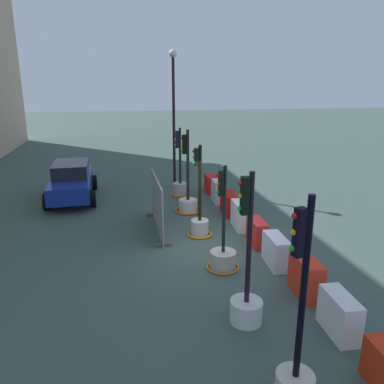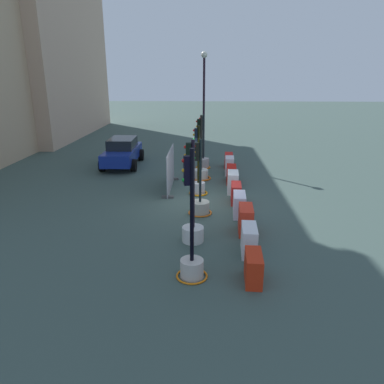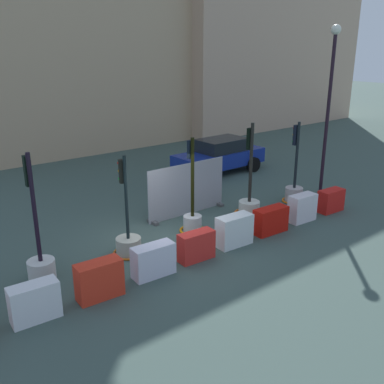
# 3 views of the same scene
# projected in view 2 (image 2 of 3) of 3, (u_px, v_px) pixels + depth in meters

# --- Properties ---
(ground_plane) EXTENTS (120.00, 120.00, 0.00)m
(ground_plane) POSITION_uv_depth(u_px,v_px,m) (202.00, 202.00, 14.93)
(ground_plane) COLOR #3D514A
(traffic_light_0) EXTENTS (0.83, 0.83, 3.40)m
(traffic_light_0) POSITION_uv_depth(u_px,v_px,m) (192.00, 257.00, 9.23)
(traffic_light_0) COLOR beige
(traffic_light_0) RESTS_ON ground_plane
(traffic_light_1) EXTENTS (0.68, 0.68, 3.24)m
(traffic_light_1) POSITION_uv_depth(u_px,v_px,m) (193.00, 223.00, 11.24)
(traffic_light_1) COLOR silver
(traffic_light_1) RESTS_ON ground_plane
(traffic_light_2) EXTENTS (0.90, 0.90, 2.84)m
(traffic_light_2) POSITION_uv_depth(u_px,v_px,m) (200.00, 203.00, 13.59)
(traffic_light_2) COLOR #B3B09F
(traffic_light_2) RESTS_ON ground_plane
(traffic_light_3) EXTENTS (0.83, 0.83, 3.00)m
(traffic_light_3) POSITION_uv_depth(u_px,v_px,m) (198.00, 183.00, 15.82)
(traffic_light_3) COLOR #BDBBBA
(traffic_light_3) RESTS_ON ground_plane
(traffic_light_4) EXTENTS (1.03, 1.03, 3.19)m
(traffic_light_4) POSITION_uv_depth(u_px,v_px,m) (201.00, 170.00, 18.14)
(traffic_light_4) COLOR silver
(traffic_light_4) RESTS_ON ground_plane
(traffic_light_5) EXTENTS (0.85, 0.85, 3.00)m
(traffic_light_5) POSITION_uv_depth(u_px,v_px,m) (203.00, 159.00, 20.27)
(traffic_light_5) COLOR #B3A7A7
(traffic_light_5) RESTS_ON ground_plane
(construction_barrier_0) EXTENTS (1.00, 0.47, 0.77)m
(construction_barrier_0) POSITION_uv_depth(u_px,v_px,m) (253.00, 268.00, 9.10)
(construction_barrier_0) COLOR red
(construction_barrier_0) RESTS_ON ground_plane
(construction_barrier_1) EXTENTS (1.05, 0.49, 0.84)m
(construction_barrier_1) POSITION_uv_depth(u_px,v_px,m) (249.00, 240.00, 10.54)
(construction_barrier_1) COLOR white
(construction_barrier_1) RESTS_ON ground_plane
(construction_barrier_2) EXTENTS (1.09, 0.51, 0.90)m
(construction_barrier_2) POSITION_uv_depth(u_px,v_px,m) (246.00, 220.00, 11.93)
(construction_barrier_2) COLOR red
(construction_barrier_2) RESTS_ON ground_plane
(construction_barrier_3) EXTENTS (1.12, 0.50, 0.84)m
(construction_barrier_3) POSITION_uv_depth(u_px,v_px,m) (239.00, 205.00, 13.41)
(construction_barrier_3) COLOR silver
(construction_barrier_3) RESTS_ON ground_plane
(construction_barrier_4) EXTENTS (1.04, 0.45, 0.80)m
(construction_barrier_4) POSITION_uv_depth(u_px,v_px,m) (236.00, 193.00, 14.74)
(construction_barrier_4) COLOR red
(construction_barrier_4) RESTS_ON ground_plane
(construction_barrier_5) EXTENTS (1.12, 0.53, 0.92)m
(construction_barrier_5) POSITION_uv_depth(u_px,v_px,m) (233.00, 182.00, 16.10)
(construction_barrier_5) COLOR silver
(construction_barrier_5) RESTS_ON ground_plane
(construction_barrier_6) EXTENTS (1.17, 0.51, 0.82)m
(construction_barrier_6) POSITION_uv_depth(u_px,v_px,m) (231.00, 174.00, 17.56)
(construction_barrier_6) COLOR red
(construction_barrier_6) RESTS_ON ground_plane
(construction_barrier_7) EXTENTS (1.00, 0.50, 0.92)m
(construction_barrier_7) POSITION_uv_depth(u_px,v_px,m) (229.00, 166.00, 19.00)
(construction_barrier_7) COLOR silver
(construction_barrier_7) RESTS_ON ground_plane
(construction_barrier_8) EXTENTS (1.00, 0.50, 0.79)m
(construction_barrier_8) POSITION_uv_depth(u_px,v_px,m) (229.00, 160.00, 20.47)
(construction_barrier_8) COLOR red
(construction_barrier_8) RESTS_ON ground_plane
(car_blue_estate) EXTENTS (4.44, 2.07, 1.57)m
(car_blue_estate) POSITION_uv_depth(u_px,v_px,m) (122.00, 152.00, 20.77)
(car_blue_estate) COLOR navy
(car_blue_estate) RESTS_ON ground_plane
(building_corner_block) EXTENTS (16.00, 8.49, 15.60)m
(building_corner_block) POSITION_uv_depth(u_px,v_px,m) (31.00, 39.00, 29.69)
(building_corner_block) COLOR tan
(building_corner_block) RESTS_ON ground_plane
(street_lamp_post) EXTENTS (0.36, 0.36, 6.28)m
(street_lamp_post) POSITION_uv_depth(u_px,v_px,m) (204.00, 95.00, 20.77)
(street_lamp_post) COLOR black
(street_lamp_post) RESTS_ON ground_plane
(site_fence_panel) EXTENTS (3.17, 0.50, 1.81)m
(site_fence_panel) POSITION_uv_depth(u_px,v_px,m) (171.00, 170.00, 16.51)
(site_fence_panel) COLOR #93949D
(site_fence_panel) RESTS_ON ground_plane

